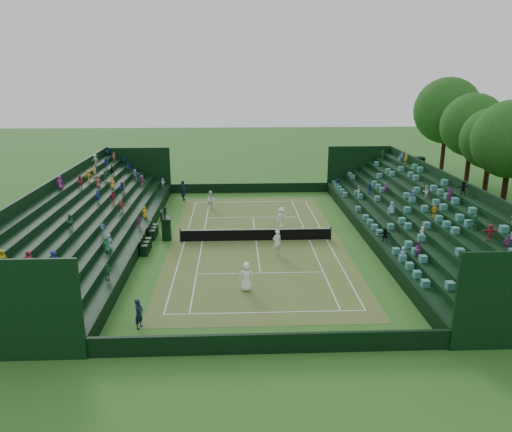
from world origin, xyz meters
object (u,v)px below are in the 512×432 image
object	(u,v)px
umpire_chair	(166,226)
player_far_east	(282,217)
player_far_west	(211,200)
tennis_net	(256,234)
player_near_west	(246,277)
player_near_east	(277,242)

from	to	relation	value
umpire_chair	player_far_east	xyz separation A→B (m)	(9.22, 2.97, -0.26)
umpire_chair	player_far_west	distance (m)	9.49
tennis_net	player_far_east	size ratio (longest dim) A/B	6.87
player_near_west	umpire_chair	bearing A→B (deg)	-57.05
tennis_net	player_near_west	distance (m)	9.04
player_far_east	player_near_west	bearing A→B (deg)	-136.81
tennis_net	player_near_east	world-z (taller)	player_near_east
tennis_net	player_near_west	xyz separation A→B (m)	(-0.96, -8.98, 0.37)
umpire_chair	player_near_west	bearing A→B (deg)	-58.01
umpire_chair	player_far_east	size ratio (longest dim) A/B	1.53
player_near_west	player_far_east	xyz separation A→B (m)	(3.28, 12.48, -0.04)
tennis_net	player_near_east	distance (m)	3.42
player_near_west	player_near_east	distance (m)	6.31
player_near_west	player_near_east	xyz separation A→B (m)	(2.31, 5.87, 0.05)
tennis_net	player_near_east	size ratio (longest dim) A/B	6.19
tennis_net	umpire_chair	bearing A→B (deg)	175.60
umpire_chair	player_near_west	world-z (taller)	umpire_chair
player_far_west	player_far_east	world-z (taller)	player_far_west
umpire_chair	player_far_east	bearing A→B (deg)	17.87
umpire_chair	player_far_west	size ratio (longest dim) A/B	1.53
player_near_west	player_far_east	bearing A→B (deg)	-103.76
player_far_west	umpire_chair	bearing A→B (deg)	-123.23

